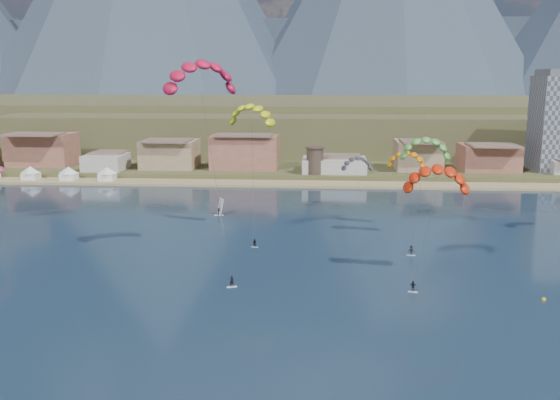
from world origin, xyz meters
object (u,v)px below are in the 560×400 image
Objects in this scene: watchtower at (315,160)px; buoy at (544,299)px; kitesurfer_yellow at (251,112)px; kitesurfer_green at (425,146)px; kitesurfer_orange at (437,174)px; kitesurfer_red at (201,72)px; windsurfer at (220,210)px.

buoy is at bearing -71.49° from watchtower.
kitesurfer_green is (33.88, -4.81, -6.02)m from kitesurfer_yellow.
watchtower is 13.16× the size of buoy.
watchtower is 0.31× the size of kitesurfer_yellow.
kitesurfer_orange reaches higher than watchtower.
buoy is at bearing -38.83° from kitesurfer_yellow.
kitesurfer_yellow is 1.43× the size of kitesurfer_orange.
kitesurfer_green reaches higher than watchtower.
buoy is (46.31, -37.27, -24.50)m from kitesurfer_yellow.
kitesurfer_red reaches higher than windsurfer.
kitesurfer_red is 62.91m from buoy.
watchtower is at bearing 79.68° from kitesurfer_yellow.
kitesurfer_orange reaches higher than windsurfer.
kitesurfer_red is (-17.56, -87.70, 25.88)m from watchtower.
kitesurfer_orange is 29.95× the size of buoy.
kitesurfer_orange is at bearing 145.95° from buoy.
kitesurfer_yellow is 6.95× the size of windsurfer.
windsurfer is 75.92m from buoy.
kitesurfer_green is 39.37m from buoy.
kitesurfer_red is 41.20m from kitesurfer_orange.
kitesurfer_green is at bearing -72.65° from watchtower.
watchtower is at bearing 107.35° from kitesurfer_green.
kitesurfer_yellow is at bearing 171.93° from kitesurfer_green.
kitesurfer_yellow is at bearing 141.17° from buoy.
buoy is (55.60, -51.68, -1.17)m from windsurfer.
watchtower is 93.11m from kitesurfer_red.
kitesurfer_red is at bearing -104.23° from kitesurfer_yellow.
kitesurfer_green is at bearing 110.95° from buoy.
kitesurfer_green is 50.33m from windsurfer.
windsurfer is (-21.21, -51.04, -5.09)m from watchtower.
kitesurfer_red is 55.16× the size of buoy.
windsurfer is at bearing 122.81° from kitesurfer_yellow.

